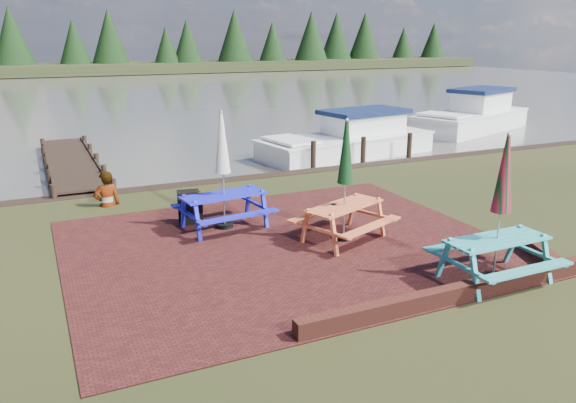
# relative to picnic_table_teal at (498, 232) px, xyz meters

# --- Properties ---
(ground) EXTENTS (120.00, 120.00, 0.00)m
(ground) POSITION_rel_picnic_table_teal_xyz_m (-2.71, 2.20, -0.94)
(ground) COLOR black
(ground) RESTS_ON ground
(paving) EXTENTS (9.00, 7.50, 0.02)m
(paving) POSITION_rel_picnic_table_teal_xyz_m (-2.71, 3.20, -0.93)
(paving) COLOR #351211
(paving) RESTS_ON ground
(brick_wall) EXTENTS (6.21, 1.79, 0.30)m
(brick_wall) POSITION_rel_picnic_table_teal_xyz_m (-0.57, -0.22, -0.79)
(brick_wall) COLOR #4C1E16
(brick_wall) RESTS_ON ground
(water) EXTENTS (120.00, 60.00, 0.02)m
(water) POSITION_rel_picnic_table_teal_xyz_m (-2.71, 39.20, -0.94)
(water) COLOR #4E4B42
(water) RESTS_ON ground
(far_treeline) EXTENTS (120.00, 10.00, 8.10)m
(far_treeline) POSITION_rel_picnic_table_teal_xyz_m (-2.71, 68.20, 2.34)
(far_treeline) COLOR black
(far_treeline) RESTS_ON ground
(picnic_table_teal) EXTENTS (1.94, 1.73, 2.70)m
(picnic_table_teal) POSITION_rel_picnic_table_teal_xyz_m (0.00, 0.00, 0.00)
(picnic_table_teal) COLOR teal
(picnic_table_teal) RESTS_ON ground
(picnic_table_red) EXTENTS (2.39, 2.27, 2.64)m
(picnic_table_red) POSITION_rel_picnic_table_teal_xyz_m (-1.41, 3.01, -0.02)
(picnic_table_red) COLOR #DE6A39
(picnic_table_red) RESTS_ON ground
(picnic_table_blue) EXTENTS (2.16, 1.97, 2.71)m
(picnic_table_blue) POSITION_rel_picnic_table_teal_xyz_m (-3.53, 4.86, 0.01)
(picnic_table_blue) COLOR #1A1CC8
(picnic_table_blue) RESTS_ON ground
(chalkboard) EXTENTS (0.54, 0.55, 0.83)m
(chalkboard) POSITION_rel_picnic_table_teal_xyz_m (-4.19, 5.40, -0.52)
(chalkboard) COLOR black
(chalkboard) RESTS_ON ground
(jetty) EXTENTS (1.76, 9.08, 1.00)m
(jetty) POSITION_rel_picnic_table_teal_xyz_m (-6.21, 13.48, -0.83)
(jetty) COLOR black
(jetty) RESTS_ON ground
(boat_near) EXTENTS (7.44, 3.59, 1.93)m
(boat_near) POSITION_rel_picnic_table_teal_xyz_m (3.87, 11.59, -0.56)
(boat_near) COLOR white
(boat_near) RESTS_ON ground
(boat_far) EXTENTS (7.64, 4.84, 2.25)m
(boat_far) POSITION_rel_picnic_table_teal_xyz_m (12.53, 14.31, -0.47)
(boat_far) COLOR white
(boat_far) RESTS_ON ground
(person) EXTENTS (0.72, 0.51, 1.87)m
(person) POSITION_rel_picnic_table_teal_xyz_m (-5.78, 7.84, -0.01)
(person) COLOR gray
(person) RESTS_ON ground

